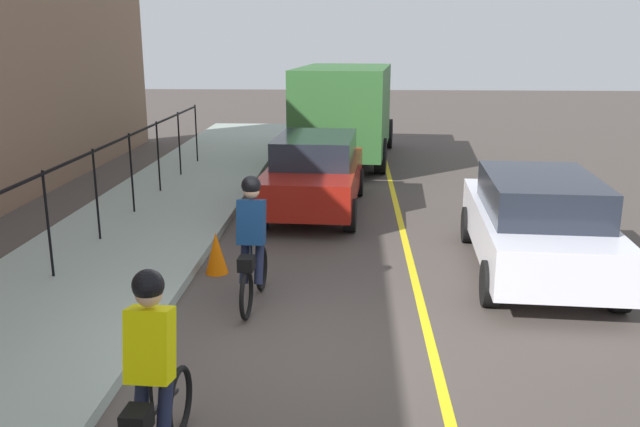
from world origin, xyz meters
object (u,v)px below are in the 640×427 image
(parked_sedan_rear, at_px, (315,172))
(traffic_cone_near, at_px, (216,253))
(cyclist_lead, at_px, (252,243))
(cyclist_follow, at_px, (153,377))
(box_truck_background, at_px, (347,108))
(patrol_sedan, at_px, (536,222))

(parked_sedan_rear, xyz_separation_m, traffic_cone_near, (-4.01, 1.32, -0.49))
(cyclist_lead, height_order, cyclist_follow, same)
(box_truck_background, bearing_deg, cyclist_lead, 179.47)
(parked_sedan_rear, bearing_deg, cyclist_lead, -2.55)
(patrol_sedan, xyz_separation_m, parked_sedan_rear, (3.75, 3.64, 0.00))
(box_truck_background, bearing_deg, parked_sedan_rear, 179.54)
(parked_sedan_rear, relative_size, traffic_cone_near, 6.77)
(box_truck_background, distance_m, traffic_cone_near, 10.24)
(cyclist_lead, xyz_separation_m, parked_sedan_rear, (5.30, -0.55, -0.09))
(cyclist_follow, xyz_separation_m, patrol_sedan, (5.25, -4.46, -0.09))
(patrol_sedan, height_order, parked_sedan_rear, same)
(traffic_cone_near, bearing_deg, box_truck_background, -10.84)
(cyclist_follow, xyz_separation_m, traffic_cone_near, (4.98, 0.50, -0.58))
(cyclist_follow, distance_m, patrol_sedan, 6.89)
(patrol_sedan, bearing_deg, cyclist_follow, 143.42)
(patrol_sedan, relative_size, box_truck_background, 0.65)
(patrol_sedan, distance_m, traffic_cone_near, 4.99)
(box_truck_background, relative_size, traffic_cone_near, 10.38)
(cyclist_follow, height_order, box_truck_background, box_truck_background)
(cyclist_follow, xyz_separation_m, parked_sedan_rear, (9.00, -0.81, -0.09))
(parked_sedan_rear, distance_m, traffic_cone_near, 4.25)
(cyclist_follow, relative_size, box_truck_background, 0.26)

